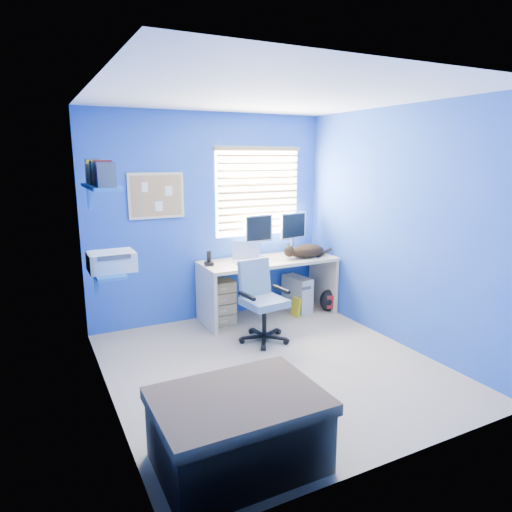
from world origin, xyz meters
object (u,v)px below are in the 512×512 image
tower_pc (297,293)px  desk (268,288)px  office_chair (262,311)px  cat (307,251)px  laptop (247,253)px

tower_pc → desk: bearing=179.9°
tower_pc → office_chair: bearing=-148.8°
desk → cat: (0.48, -0.12, 0.45)m
laptop → cat: 0.79m
desk → office_chair: bearing=-123.6°
cat → tower_pc: 0.62m
cat → office_chair: (-0.90, -0.51, -0.49)m
desk → cat: size_ratio=3.61×
laptop → cat: bearing=7.1°
laptop → office_chair: laptop is taller
desk → office_chair: office_chair is taller
cat → office_chair: cat is taller
desk → office_chair: size_ratio=1.93×
laptop → cat: size_ratio=0.70×
cat → tower_pc: bearing=102.9°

